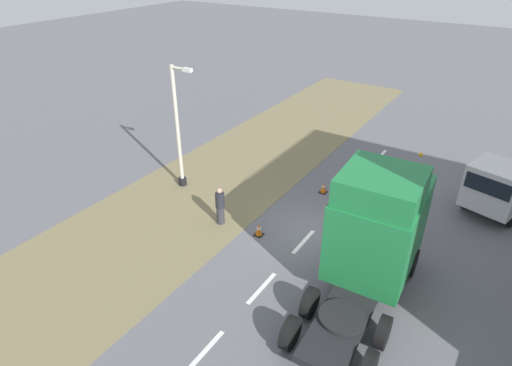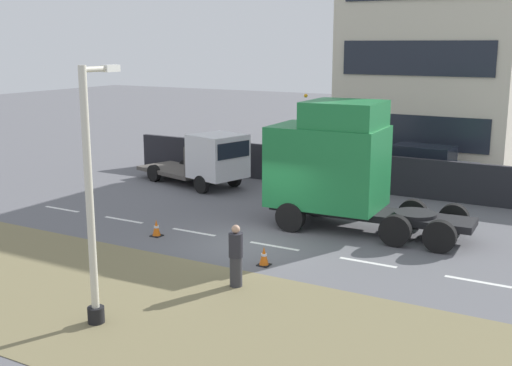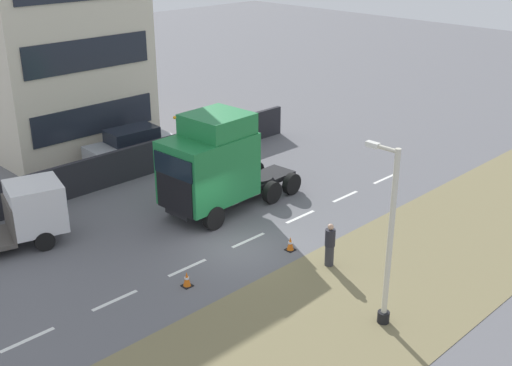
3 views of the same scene
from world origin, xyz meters
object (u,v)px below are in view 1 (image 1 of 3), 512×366
(lamp_post, at_px, (179,136))
(traffic_cone_trailing, at_px, (323,187))
(lorry_cab, at_px, (377,229))
(flatbed_truck, at_px, (499,186))
(pedestrian, at_px, (220,206))
(traffic_cone_lead, at_px, (259,229))

(lamp_post, bearing_deg, traffic_cone_trailing, 27.01)
(lorry_cab, relative_size, flatbed_truck, 1.16)
(pedestrian, relative_size, traffic_cone_lead, 2.99)
(lamp_post, xyz_separation_m, traffic_cone_trailing, (6.17, 3.15, -2.39))
(pedestrian, bearing_deg, traffic_cone_trailing, 61.45)
(lamp_post, bearing_deg, traffic_cone_lead, -15.38)
(lorry_cab, xyz_separation_m, pedestrian, (-6.64, 0.04, -1.43))
(lamp_post, bearing_deg, pedestrian, -24.85)
(pedestrian, height_order, traffic_cone_trailing, pedestrian)
(lamp_post, relative_size, pedestrian, 3.46)
(lorry_cab, bearing_deg, traffic_cone_trailing, 127.14)
(traffic_cone_trailing, bearing_deg, flatbed_truck, 19.58)
(lamp_post, height_order, traffic_cone_lead, lamp_post)
(flatbed_truck, relative_size, traffic_cone_lead, 10.70)
(flatbed_truck, bearing_deg, traffic_cone_trailing, 34.79)
(flatbed_truck, bearing_deg, traffic_cone_lead, 57.45)
(traffic_cone_lead, bearing_deg, lorry_cab, -2.46)
(lorry_cab, distance_m, flatbed_truck, 8.06)
(lorry_cab, height_order, pedestrian, lorry_cab)
(pedestrian, bearing_deg, lamp_post, 155.15)
(traffic_cone_trailing, bearing_deg, traffic_cone_lead, -99.33)
(lorry_cab, xyz_separation_m, traffic_cone_trailing, (-4.03, 4.84, -2.00))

